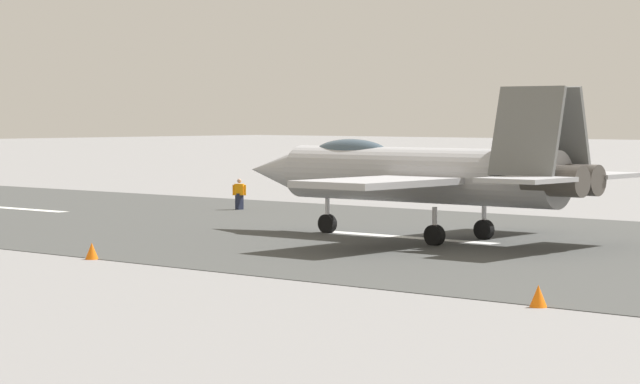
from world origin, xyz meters
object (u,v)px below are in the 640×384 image
marker_cone_near (538,296)px  marker_cone_mid (92,251)px  crew_person (239,194)px  fighter_jet (418,173)px

marker_cone_near → marker_cone_mid: (17.03, 0.00, 0.00)m
crew_person → marker_cone_mid: 23.85m
crew_person → marker_cone_near: (-30.02, 19.99, -0.50)m
crew_person → marker_cone_mid: crew_person is taller
fighter_jet → marker_cone_mid: fighter_jet is taller
fighter_jet → crew_person: size_ratio=10.33×
crew_person → marker_cone_near: size_ratio=2.83×
fighter_jet → crew_person: bearing=-23.6°
fighter_jet → marker_cone_near: (-13.35, 12.71, -2.24)m
fighter_jet → marker_cone_near: 18.57m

